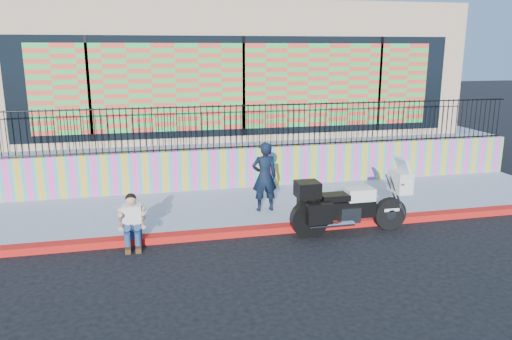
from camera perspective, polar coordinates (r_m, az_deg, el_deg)
name	(u,v)px	position (r m, az deg, el deg)	size (l,w,h in m)	color
ground	(282,232)	(11.03, 3.01, -7.04)	(90.00, 90.00, 0.00)	black
red_curb	(282,228)	(11.00, 3.02, -6.68)	(16.00, 0.30, 0.15)	#AE1D0C
sidewalk	(264,206)	(12.51, 0.94, -4.12)	(16.00, 3.00, 0.15)	gray
mural_wall	(250,167)	(13.84, -0.64, 0.33)	(16.00, 0.20, 1.10)	#FF43AF
metal_fence	(250,126)	(13.62, -0.65, 5.04)	(15.80, 0.04, 1.20)	black
elevated_platform	(221,138)	(18.77, -3.98, 3.62)	(16.00, 10.00, 1.25)	gray
storefront_building	(221,67)	(18.28, -4.01, 11.63)	(14.00, 8.06, 4.00)	tan
police_motorcycle	(349,203)	(10.91, 10.55, -3.74)	(2.60, 0.86, 1.62)	black
police_officer	(264,177)	(11.72, 0.97, -0.76)	(0.60, 0.40, 1.65)	black
seated_man	(132,226)	(10.35, -13.96, -6.22)	(0.54, 0.71, 1.06)	navy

